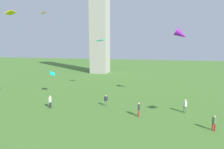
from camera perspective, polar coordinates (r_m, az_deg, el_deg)
monument_obelisk at (r=63.66m, az=-3.77°, el=20.73°), size 5.33×5.33×44.29m
person_0 at (r=27.81m, az=-1.83°, el=-7.59°), size 0.46×0.47×1.61m
person_1 at (r=26.81m, az=21.05°, el=-8.54°), size 0.42×0.53×1.79m
person_2 at (r=24.04m, az=8.01°, el=-10.08°), size 0.29×0.54×1.75m
person_3 at (r=22.66m, az=28.28°, el=-12.44°), size 0.37×0.47×1.60m
person_4 at (r=28.29m, az=-18.03°, el=-7.55°), size 0.37×0.53×1.76m
kite_flying_0 at (r=36.23m, az=-17.41°, el=0.29°), size 1.35×1.65×0.88m
kite_flying_1 at (r=31.70m, az=20.03°, el=11.23°), size 2.34×1.55×2.03m
kite_flying_2 at (r=33.38m, az=-19.81°, el=17.01°), size 0.79×0.57×0.25m
kite_flying_3 at (r=27.79m, az=-28.10°, el=16.02°), size 1.16×1.50×0.46m
kite_flying_5 at (r=37.70m, az=-3.43°, el=10.19°), size 1.78×1.44×0.38m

